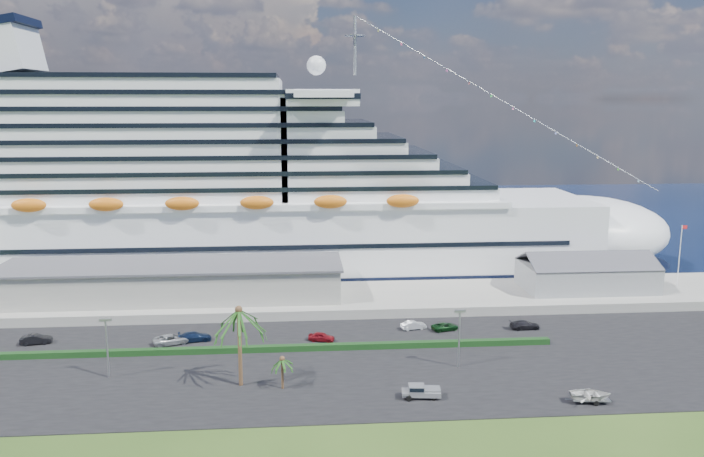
{
  "coord_description": "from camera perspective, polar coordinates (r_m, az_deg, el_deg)",
  "views": [
    {
      "loc": [
        -2.1,
        -81.67,
        37.15
      ],
      "look_at": [
        6.72,
        30.0,
        15.96
      ],
      "focal_mm": 35.0,
      "sensor_mm": 36.0,
      "label": 1
    }
  ],
  "objects": [
    {
      "name": "pickup_truck",
      "position": [
        88.94,
        5.71,
        -13.28
      ],
      "size": [
        5.09,
        2.33,
        1.73
      ],
      "color": "black",
      "rests_on": "asphalt_lot"
    },
    {
      "name": "parked_car_3",
      "position": [
        110.48,
        -12.94,
        -8.75
      ],
      "size": [
        5.36,
        2.97,
        1.47
      ],
      "primitive_type": "imported",
      "rotation": [
        0.0,
        0.0,
        1.76
      ],
      "color": "#111F3D",
      "rests_on": "asphalt_lot"
    },
    {
      "name": "palm_tall",
      "position": [
        90.46,
        -9.38,
        -7.43
      ],
      "size": [
        8.82,
        8.82,
        11.13
      ],
      "color": "#47301E",
      "rests_on": "ground"
    },
    {
      "name": "parked_car_1",
      "position": [
        117.09,
        -24.77,
        -8.36
      ],
      "size": [
        4.82,
        2.46,
        1.52
      ],
      "primitive_type": "imported",
      "rotation": [
        0.0,
        0.0,
        1.76
      ],
      "color": "black",
      "rests_on": "asphalt_lot"
    },
    {
      "name": "palm_short",
      "position": [
        90.62,
        -5.82,
        -11.03
      ],
      "size": [
        3.53,
        3.53,
        4.56
      ],
      "color": "#47301E",
      "rests_on": "ground"
    },
    {
      "name": "parked_car_4",
      "position": [
        107.9,
        -2.55,
        -8.98
      ],
      "size": [
        4.38,
        2.71,
        1.39
      ],
      "primitive_type": "imported",
      "rotation": [
        0.0,
        0.0,
        1.29
      ],
      "color": "maroon",
      "rests_on": "asphalt_lot"
    },
    {
      "name": "flagpole",
      "position": [
        144.37,
        25.6,
        -1.9
      ],
      "size": [
        1.08,
        0.16,
        12.0
      ],
      "color": "silver",
      "rests_on": "wharf"
    },
    {
      "name": "port_shed",
      "position": [
        137.12,
        18.91,
        -3.7
      ],
      "size": [
        24.0,
        12.31,
        7.37
      ],
      "color": "gray",
      "rests_on": "wharf"
    },
    {
      "name": "wharf",
      "position": [
        126.97,
        -3.4,
        -5.9
      ],
      "size": [
        240.0,
        20.0,
        1.8
      ],
      "primitive_type": "cube",
      "color": "gray",
      "rests_on": "ground"
    },
    {
      "name": "hedge",
      "position": [
        104.46,
        -7.58,
        -9.89
      ],
      "size": [
        88.0,
        1.1,
        0.9
      ],
      "primitive_type": "cube",
      "color": "black",
      "rests_on": "asphalt_lot"
    },
    {
      "name": "terminal_building",
      "position": [
        127.91,
        -14.72,
        -4.2
      ],
      "size": [
        61.0,
        15.0,
        6.3
      ],
      "color": "gray",
      "rests_on": "wharf"
    },
    {
      "name": "parked_car_5",
      "position": [
        113.51,
        5.13,
        -8.01
      ],
      "size": [
        4.35,
        2.27,
        1.36
      ],
      "primitive_type": "imported",
      "rotation": [
        0.0,
        0.0,
        1.78
      ],
      "color": "#BABDC1",
      "rests_on": "asphalt_lot"
    },
    {
      "name": "parked_car_2",
      "position": [
        110.04,
        -14.78,
        -8.9
      ],
      "size": [
        6.02,
        4.44,
        1.52
      ],
      "primitive_type": "imported",
      "rotation": [
        0.0,
        0.0,
        1.97
      ],
      "color": "#979A9F",
      "rests_on": "asphalt_lot"
    },
    {
      "name": "lamp_post_right",
      "position": [
        97.68,
        8.91,
        -8.43
      ],
      "size": [
        1.6,
        0.35,
        8.27
      ],
      "color": "gray",
      "rests_on": "asphalt_lot"
    },
    {
      "name": "lamp_post_left",
      "position": [
        98.61,
        -19.72,
        -8.76
      ],
      "size": [
        1.6,
        0.35,
        8.27
      ],
      "color": "gray",
      "rests_on": "asphalt_lot"
    },
    {
      "name": "boat_trailer",
      "position": [
        92.03,
        19.22,
        -12.91
      ],
      "size": [
        5.86,
        4.11,
        1.64
      ],
      "color": "gray",
      "rests_on": "asphalt_lot"
    },
    {
      "name": "cruise_ship",
      "position": [
        148.38,
        -12.01,
        2.55
      ],
      "size": [
        191.0,
        38.0,
        54.0
      ],
      "color": "silver",
      "rests_on": "ground"
    },
    {
      "name": "parked_car_6",
      "position": [
        113.67,
        7.75,
        -8.07
      ],
      "size": [
        4.85,
        3.17,
        1.24
      ],
      "primitive_type": "imported",
      "rotation": [
        0.0,
        0.0,
        1.84
      ],
      "color": "black",
      "rests_on": "asphalt_lot"
    },
    {
      "name": "asphalt_lot",
      "position": [
        99.84,
        -3.04,
        -11.11
      ],
      "size": [
        140.0,
        38.0,
        0.12
      ],
      "primitive_type": "cube",
      "color": "black",
      "rests_on": "ground"
    },
    {
      "name": "ground",
      "position": [
        89.75,
        -2.85,
        -13.76
      ],
      "size": [
        420.0,
        420.0,
        0.0
      ],
      "primitive_type": "plane",
      "color": "#2A4717",
      "rests_on": "ground"
    },
    {
      "name": "parked_car_7",
      "position": [
        116.68,
        14.16,
        -7.77
      ],
      "size": [
        4.94,
        2.18,
        1.41
      ],
      "primitive_type": "imported",
      "rotation": [
        0.0,
        0.0,
        1.61
      ],
      "color": "black",
      "rests_on": "asphalt_lot"
    },
    {
      "name": "water",
      "position": [
        214.91,
        -3.89,
        0.73
      ],
      "size": [
        420.0,
        160.0,
        0.02
      ],
      "primitive_type": "cube",
      "color": "black",
      "rests_on": "ground"
    }
  ]
}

